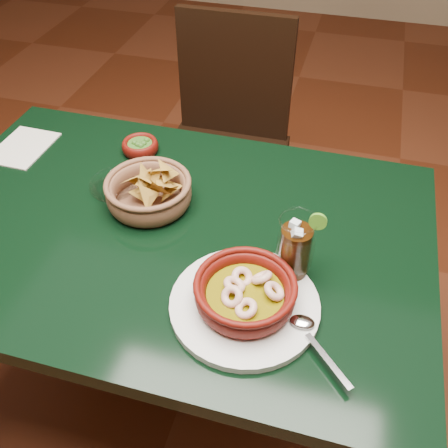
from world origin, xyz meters
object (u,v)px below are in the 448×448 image
(dining_chair, at_px, (225,141))
(shrimp_plate, at_px, (245,296))
(chip_basket, at_px, (149,192))
(dining_table, at_px, (171,255))
(cola_drink, at_px, (295,250))

(dining_chair, bearing_deg, shrimp_plate, -72.16)
(dining_chair, distance_m, chip_basket, 0.70)
(chip_basket, bearing_deg, dining_table, -42.77)
(chip_basket, distance_m, cola_drink, 0.40)
(shrimp_plate, relative_size, cola_drink, 2.05)
(dining_table, relative_size, cola_drink, 6.67)
(shrimp_plate, bearing_deg, dining_chair, 107.84)
(cola_drink, bearing_deg, dining_table, 166.53)
(dining_chair, relative_size, chip_basket, 3.94)
(chip_basket, xyz_separation_m, cola_drink, (0.37, -0.14, 0.04))
(dining_table, relative_size, shrimp_plate, 3.25)
(dining_chair, bearing_deg, dining_table, -85.25)
(shrimp_plate, bearing_deg, chip_basket, 140.66)
(chip_basket, height_order, cola_drink, cola_drink)
(dining_chair, xyz_separation_m, cola_drink, (0.36, -0.78, 0.31))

